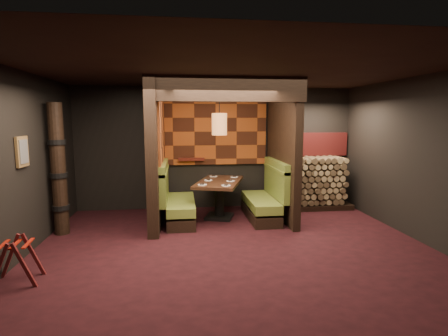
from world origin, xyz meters
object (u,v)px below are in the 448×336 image
luggage_rack (17,259)px  firewood_stack (314,183)px  booth_bench_left (176,202)px  booth_bench_right (265,200)px  pendant_lamp (219,124)px  totem_column (58,170)px  dining_table (219,192)px

luggage_rack → firewood_stack: firewood_stack is taller
booth_bench_left → firewood_stack: size_ratio=0.92×
booth_bench_right → firewood_stack: 1.54m
booth_bench_right → pendant_lamp: size_ratio=1.49×
booth_bench_left → luggage_rack: booth_bench_left is taller
luggage_rack → booth_bench_right: bearing=32.9°
booth_bench_left → booth_bench_right: 1.89m
pendant_lamp → luggage_rack: bearing=-138.3°
booth_bench_left → firewood_stack: (3.25, 0.70, 0.21)m
booth_bench_left → totem_column: bearing=-165.2°
pendant_lamp → totem_column: 3.18m
booth_bench_right → firewood_stack: bearing=27.3°
totem_column → pendant_lamp: bearing=11.7°
booth_bench_left → pendant_lamp: bearing=4.7°
booth_bench_right → luggage_rack: booth_bench_right is taller
booth_bench_right → dining_table: 1.00m
dining_table → firewood_stack: 2.40m
booth_bench_right → dining_table: size_ratio=0.93×
dining_table → luggage_rack: dining_table is taller
booth_bench_right → luggage_rack: size_ratio=2.53×
booth_bench_left → luggage_rack: size_ratio=2.53×
pendant_lamp → luggage_rack: pendant_lamp is taller
booth_bench_left → booth_bench_right: same height
pendant_lamp → luggage_rack: 4.27m
booth_bench_right → firewood_stack: (1.35, 0.70, 0.21)m
totem_column → firewood_stack: size_ratio=1.39×
booth_bench_left → totem_column: 2.30m
dining_table → luggage_rack: bearing=-137.8°
booth_bench_right → pendant_lamp: bearing=175.6°
booth_bench_right → totem_column: (-3.98, -0.55, 0.79)m
pendant_lamp → totem_column: bearing=-168.3°
booth_bench_right → totem_column: 4.10m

